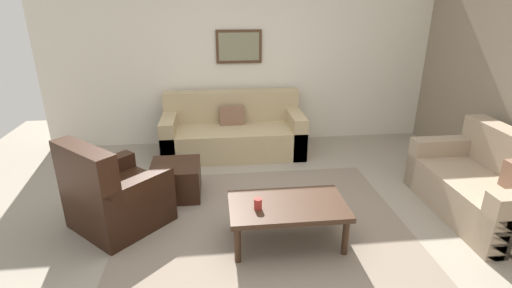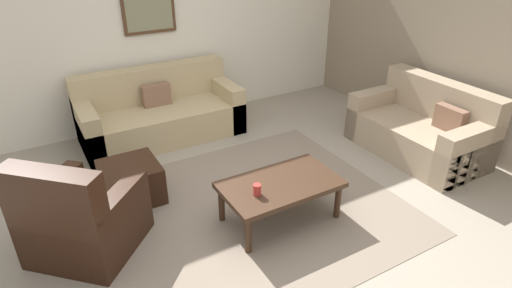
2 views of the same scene
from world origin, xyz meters
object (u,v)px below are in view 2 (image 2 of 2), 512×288
object	(u,v)px
cup	(257,190)
ottoman	(131,182)
couch_main	(159,114)
couch_loveseat	(423,130)
coffee_table	(280,187)
framed_artwork	(149,14)
armchair_leather	(81,223)

from	to	relation	value
cup	ottoman	bearing A→B (deg)	127.27
ottoman	couch_main	bearing A→B (deg)	60.46
couch_loveseat	cup	distance (m)	2.57
coffee_table	framed_artwork	distance (m)	3.01
coffee_table	framed_artwork	world-z (taller)	framed_artwork
ottoman	framed_artwork	bearing A→B (deg)	62.93
couch_loveseat	armchair_leather	bearing A→B (deg)	177.35
armchair_leather	ottoman	world-z (taller)	armchair_leather
ottoman	coffee_table	size ratio (longest dim) A/B	0.51
couch_main	cup	distance (m)	2.42
couch_loveseat	coffee_table	distance (m)	2.27
cup	framed_artwork	world-z (taller)	framed_artwork
armchair_leather	coffee_table	bearing A→B (deg)	-14.60
ottoman	armchair_leather	bearing A→B (deg)	-133.85
ottoman	framed_artwork	distance (m)	2.34
coffee_table	couch_main	bearing A→B (deg)	99.20
ottoman	coffee_table	world-z (taller)	coffee_table
couch_loveseat	cup	bearing A→B (deg)	-172.77
ottoman	couch_loveseat	bearing A→B (deg)	-12.99
couch_main	coffee_table	bearing A→B (deg)	-80.80
ottoman	cup	bearing A→B (deg)	-52.73
armchair_leather	framed_artwork	world-z (taller)	framed_artwork
armchair_leather	cup	bearing A→B (deg)	-19.69
ottoman	coffee_table	xyz separation A→B (m)	(1.13, -1.04, 0.16)
cup	coffee_table	bearing A→B (deg)	12.33
couch_loveseat	coffee_table	size ratio (longest dim) A/B	1.42
couch_main	couch_loveseat	distance (m)	3.37
armchair_leather	couch_main	bearing A→B (deg)	55.41
couch_main	coffee_table	distance (m)	2.39
ottoman	cup	xyz separation A→B (m)	(0.84, -1.10, 0.26)
couch_main	cup	world-z (taller)	couch_main
coffee_table	framed_artwork	xyz separation A→B (m)	(-0.24, 2.77, 1.15)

